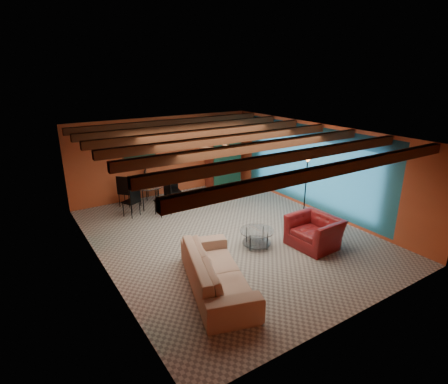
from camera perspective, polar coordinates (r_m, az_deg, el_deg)
room at (r=8.96m, az=0.31°, el=7.18°), size 6.52×8.01×2.71m
sofa at (r=7.30m, az=-1.14°, el=-12.51°), size 1.76×2.83×0.77m
armchair at (r=9.19m, az=14.19°, el=-6.16°), size 1.10×1.24×0.76m
coffee_table at (r=9.00m, az=5.24°, el=-7.33°), size 1.12×1.12×0.43m
dining_table at (r=11.53m, az=-11.86°, el=-0.01°), size 2.30×2.30×1.04m
armoire at (r=13.35m, az=-0.16°, el=5.51°), size 1.28×0.72×2.15m
floor_lamp at (r=10.79m, az=12.89°, el=0.97°), size 0.49×0.49×1.89m
ceiling_fan at (r=8.87m, az=0.70°, el=7.05°), size 1.50×1.50×0.44m
painting at (r=12.13m, az=-13.37°, el=6.39°), size 1.05×0.03×0.65m
potted_plant at (r=13.11m, az=-0.17°, el=11.02°), size 0.43×0.39×0.44m
vase at (r=11.35m, az=-12.06°, el=2.93°), size 0.24×0.24×0.19m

